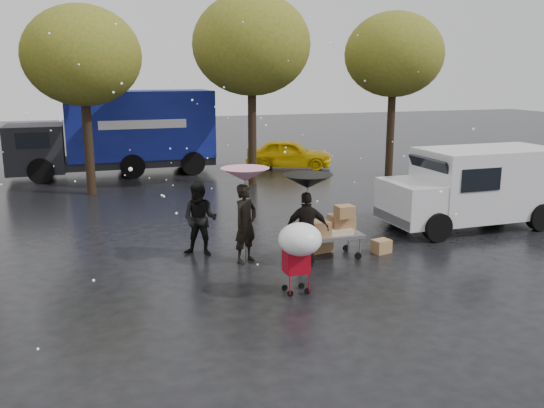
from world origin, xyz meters
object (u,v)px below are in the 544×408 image
object	(u,v)px
white_van	(475,186)
shopping_cart	(299,243)
person_pink	(246,224)
vendor_cart	(333,228)
blue_truck	(120,133)
yellow_taxi	(289,154)
person_black	(307,229)

from	to	relation	value
white_van	shopping_cart	bearing A→B (deg)	-153.57
person_pink	vendor_cart	xyz separation A→B (m)	(2.00, -0.37, -0.18)
blue_truck	yellow_taxi	bearing A→B (deg)	-5.96
person_black	shopping_cart	xyz separation A→B (m)	(-0.80, -1.59, 0.22)
shopping_cart	yellow_taxi	world-z (taller)	shopping_cart
vendor_cart	shopping_cart	distance (m)	2.53
white_van	yellow_taxi	world-z (taller)	white_van
person_pink	shopping_cart	bearing A→B (deg)	-113.08
vendor_cart	yellow_taxi	size ratio (longest dim) A/B	0.39
vendor_cart	blue_truck	xyz separation A→B (m)	(-3.77, 13.22, 1.03)
white_van	yellow_taxi	distance (m)	11.25
person_pink	yellow_taxi	distance (m)	13.30
white_van	blue_truck	xyz separation A→B (m)	(-8.68, 11.92, 0.60)
yellow_taxi	white_van	bearing A→B (deg)	-148.39
blue_truck	yellow_taxi	world-z (taller)	blue_truck
person_black	vendor_cart	bearing A→B (deg)	-142.79
shopping_cart	white_van	world-z (taller)	white_van
white_van	blue_truck	size ratio (longest dim) A/B	0.59
person_black	blue_truck	size ratio (longest dim) A/B	0.20
white_van	blue_truck	bearing A→B (deg)	126.07
person_black	shopping_cart	bearing A→B (deg)	76.77
shopping_cart	yellow_taxi	xyz separation A→B (m)	(5.14, 14.39, -0.41)
shopping_cart	vendor_cart	bearing A→B (deg)	50.49
vendor_cart	yellow_taxi	bearing A→B (deg)	74.14
blue_truck	white_van	bearing A→B (deg)	-53.93
person_pink	blue_truck	xyz separation A→B (m)	(-1.77, 12.85, 0.85)
vendor_cart	yellow_taxi	distance (m)	12.95
shopping_cart	blue_truck	world-z (taller)	blue_truck
person_pink	white_van	distance (m)	6.98
shopping_cart	yellow_taxi	size ratio (longest dim) A/B	0.38
person_black	white_van	size ratio (longest dim) A/B	0.35
person_pink	person_black	xyz separation A→B (m)	(1.21, -0.72, -0.06)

